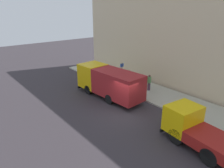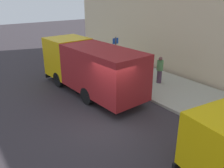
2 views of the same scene
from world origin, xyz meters
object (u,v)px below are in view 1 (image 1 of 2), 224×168
(traffic_cone_orange, at_px, (111,79))
(street_sign_post, at_px, (122,73))
(small_flatbed_truck, at_px, (199,131))
(large_utility_truck, at_px, (109,81))
(pedestrian_standing, at_px, (149,82))
(pedestrian_walking, at_px, (129,77))

(traffic_cone_orange, distance_m, street_sign_post, 2.57)
(small_flatbed_truck, relative_size, street_sign_post, 2.10)
(large_utility_truck, bearing_deg, pedestrian_standing, -23.87)
(large_utility_truck, distance_m, traffic_cone_orange, 4.23)
(pedestrian_walking, xyz_separation_m, traffic_cone_orange, (-0.96, 2.00, -0.58))
(traffic_cone_orange, bearing_deg, street_sign_post, -98.40)
(traffic_cone_orange, bearing_deg, large_utility_truck, -132.50)
(small_flatbed_truck, relative_size, pedestrian_standing, 3.42)
(street_sign_post, bearing_deg, large_utility_truck, -161.89)
(traffic_cone_orange, height_order, street_sign_post, street_sign_post)
(pedestrian_walking, bearing_deg, small_flatbed_truck, 5.00)
(small_flatbed_truck, bearing_deg, traffic_cone_orange, 81.74)
(large_utility_truck, height_order, pedestrian_walking, large_utility_truck)
(pedestrian_walking, distance_m, traffic_cone_orange, 2.29)
(large_utility_truck, height_order, street_sign_post, street_sign_post)
(large_utility_truck, relative_size, small_flatbed_truck, 1.32)
(small_flatbed_truck, relative_size, pedestrian_walking, 3.27)
(large_utility_truck, xyz_separation_m, pedestrian_standing, (4.14, -1.54, -0.59))
(large_utility_truck, bearing_deg, pedestrian_walking, 11.70)
(pedestrian_standing, bearing_deg, large_utility_truck, 41.47)
(large_utility_truck, height_order, pedestrian_standing, large_utility_truck)
(large_utility_truck, distance_m, street_sign_post, 2.56)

